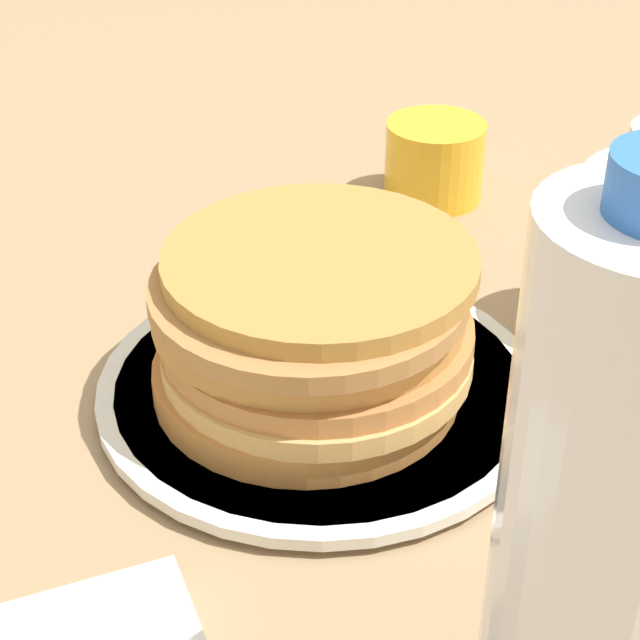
% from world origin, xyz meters
% --- Properties ---
extents(ground_plane, '(4.00, 4.00, 0.00)m').
position_xyz_m(ground_plane, '(0.00, 0.00, 0.00)').
color(ground_plane, '#9E7F5B').
extents(plate, '(0.25, 0.25, 0.01)m').
position_xyz_m(plate, '(0.01, -0.02, 0.01)').
color(plate, silver).
rests_on(plate, ground_plane).
extents(pancake_stack, '(0.18, 0.19, 0.08)m').
position_xyz_m(pancake_stack, '(0.01, -0.02, 0.05)').
color(pancake_stack, '#B67538').
rests_on(pancake_stack, plate).
extents(juice_glass, '(0.08, 0.08, 0.06)m').
position_xyz_m(juice_glass, '(0.05, 0.25, 0.03)').
color(juice_glass, yellow).
rests_on(juice_glass, ground_plane).
extents(water_bottle_near, '(0.08, 0.08, 0.25)m').
position_xyz_m(water_bottle_near, '(0.15, -0.22, 0.12)').
color(water_bottle_near, white).
rests_on(water_bottle_near, ground_plane).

